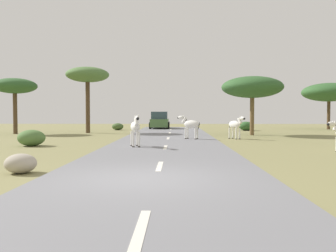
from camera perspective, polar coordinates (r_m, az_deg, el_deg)
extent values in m
plane|color=olive|center=(9.13, -4.45, -8.56)|extent=(90.00, 90.00, 0.00)
cube|color=slate|center=(9.09, -1.91, -8.44)|extent=(6.00, 64.00, 0.05)
cube|color=silver|center=(5.21, -4.44, -16.22)|extent=(0.16, 2.00, 0.01)
cube|color=silver|center=(11.06, -1.33, -6.40)|extent=(0.16, 2.00, 0.01)
cube|color=silver|center=(17.01, -0.42, -3.39)|extent=(0.16, 2.00, 0.01)
cube|color=silver|center=(22.99, 0.02, -1.95)|extent=(0.16, 2.00, 0.01)
cube|color=silver|center=(28.97, 0.28, -1.10)|extent=(0.16, 2.00, 0.01)
cube|color=silver|center=(34.97, 0.45, -0.55)|extent=(0.16, 2.00, 0.01)
ellipsoid|color=silver|center=(17.44, -5.23, -0.12)|extent=(0.67, 1.16, 0.51)
cylinder|color=silver|center=(17.11, -5.55, -2.14)|extent=(0.13, 0.13, 0.74)
cylinder|color=#28231E|center=(17.14, -5.55, -3.29)|extent=(0.15, 0.15, 0.05)
cylinder|color=silver|center=(17.14, -4.63, -2.13)|extent=(0.13, 0.13, 0.74)
cylinder|color=#28231E|center=(17.17, -4.63, -3.28)|extent=(0.15, 0.15, 0.05)
cylinder|color=silver|center=(17.81, -5.80, -1.97)|extent=(0.13, 0.13, 0.74)
cylinder|color=#28231E|center=(17.84, -5.80, -3.08)|extent=(0.15, 0.15, 0.05)
cylinder|color=silver|center=(17.84, -4.92, -1.96)|extent=(0.13, 0.13, 0.74)
cylinder|color=#28231E|center=(17.87, -4.92, -3.06)|extent=(0.15, 0.15, 0.05)
cylinder|color=silver|center=(16.92, -5.03, 0.71)|extent=(0.28, 0.42, 0.44)
cube|color=black|center=(16.91, -5.03, 1.01)|extent=(0.12, 0.36, 0.30)
ellipsoid|color=silver|center=(16.66, -4.93, 1.25)|extent=(0.30, 0.51, 0.24)
ellipsoid|color=black|center=(16.47, -4.85, 1.18)|extent=(0.17, 0.19, 0.14)
cone|color=silver|center=(16.77, -5.21, 1.66)|extent=(0.11, 0.11, 0.14)
cone|color=silver|center=(16.78, -4.75, 1.66)|extent=(0.11, 0.11, 0.14)
cylinder|color=black|center=(17.99, -5.43, -0.36)|extent=(0.07, 0.16, 0.44)
ellipsoid|color=silver|center=(23.43, 10.53, 0.23)|extent=(0.88, 1.12, 0.50)
cylinder|color=silver|center=(23.10, 10.79, -1.21)|extent=(0.14, 0.14, 0.72)
cylinder|color=#28231E|center=(23.12, 10.79, -2.04)|extent=(0.16, 0.16, 0.05)
cylinder|color=silver|center=(23.27, 11.30, -1.19)|extent=(0.14, 0.14, 0.72)
cylinder|color=#28231E|center=(23.29, 11.30, -2.01)|extent=(0.16, 0.16, 0.05)
cylinder|color=silver|center=(23.64, 9.74, -1.13)|extent=(0.14, 0.14, 0.72)
cylinder|color=#28231E|center=(23.66, 9.74, -1.94)|extent=(0.16, 0.16, 0.05)
cylinder|color=silver|center=(23.80, 10.25, -1.11)|extent=(0.14, 0.14, 0.72)
cylinder|color=#28231E|center=(23.82, 10.24, -1.91)|extent=(0.16, 0.16, 0.05)
cylinder|color=silver|center=(23.03, 11.32, 0.83)|extent=(0.35, 0.42, 0.42)
cube|color=black|center=(23.03, 11.32, 1.04)|extent=(0.20, 0.32, 0.29)
ellipsoid|color=silver|center=(22.84, 11.72, 1.21)|extent=(0.39, 0.49, 0.23)
ellipsoid|color=black|center=(22.70, 12.01, 1.16)|extent=(0.20, 0.21, 0.14)
cone|color=silver|center=(22.88, 11.40, 1.50)|extent=(0.12, 0.12, 0.13)
cone|color=silver|center=(22.97, 11.66, 1.50)|extent=(0.12, 0.12, 0.13)
cylinder|color=black|center=(23.84, 9.73, 0.04)|extent=(0.11, 0.15, 0.43)
ellipsoid|color=silver|center=(22.36, 3.75, 0.29)|extent=(1.11, 0.89, 0.49)
cylinder|color=silver|center=(22.66, 3.14, -1.12)|extent=(0.14, 0.14, 0.71)
cylinder|color=#28231E|center=(22.68, 3.14, -1.96)|extent=(0.16, 0.16, 0.05)
cylinder|color=silver|center=(22.43, 2.82, -1.15)|extent=(0.14, 0.14, 0.71)
cylinder|color=#28231E|center=(22.45, 2.81, -2.00)|extent=(0.16, 0.16, 0.05)
cylinder|color=silver|center=(22.34, 4.68, -1.17)|extent=(0.14, 0.14, 0.71)
cylinder|color=#28231E|center=(22.37, 4.68, -2.02)|extent=(0.16, 0.16, 0.05)
cylinder|color=silver|center=(22.11, 4.37, -1.20)|extent=(0.14, 0.14, 0.71)
cylinder|color=#28231E|center=(22.13, 4.37, -2.06)|extent=(0.16, 0.16, 0.05)
cylinder|color=silver|center=(22.59, 2.63, 0.96)|extent=(0.42, 0.35, 0.42)
cube|color=black|center=(22.59, 2.63, 1.17)|extent=(0.32, 0.21, 0.29)
ellipsoid|color=silver|center=(22.71, 2.09, 1.36)|extent=(0.49, 0.39, 0.23)
ellipsoid|color=black|center=(22.80, 1.69, 1.32)|extent=(0.20, 0.20, 0.14)
cone|color=silver|center=(22.71, 2.42, 1.64)|extent=(0.12, 0.12, 0.13)
cone|color=silver|center=(22.59, 2.26, 1.64)|extent=(0.12, 0.12, 0.13)
cylinder|color=black|center=(22.12, 4.95, 0.02)|extent=(0.15, 0.11, 0.42)
cylinder|color=silver|center=(16.84, 25.16, -0.18)|extent=(0.37, 0.26, 0.38)
cube|color=black|center=(16.83, 25.17, 0.09)|extent=(0.31, 0.12, 0.26)
ellipsoid|color=silver|center=(16.69, 24.58, 0.30)|extent=(0.45, 0.28, 0.21)
ellipsoid|color=black|center=(16.59, 24.13, 0.24)|extent=(0.17, 0.16, 0.12)
cone|color=silver|center=(16.80, 24.73, 0.66)|extent=(0.10, 0.10, 0.12)
cone|color=silver|center=(16.71, 24.99, 0.65)|extent=(0.10, 0.10, 0.12)
cube|color=#476B38|center=(37.51, -1.33, 0.52)|extent=(1.81, 4.20, 0.80)
cube|color=#334751|center=(37.30, -1.35, 1.71)|extent=(1.64, 2.20, 0.76)
cube|color=black|center=(39.68, -1.19, 0.21)|extent=(1.71, 0.16, 0.24)
cylinder|color=black|center=(38.84, 0.08, 0.22)|extent=(0.22, 0.68, 0.68)
cylinder|color=black|center=(38.91, -2.57, 0.22)|extent=(0.22, 0.68, 0.68)
cylinder|color=black|center=(36.14, 0.00, 0.08)|extent=(0.22, 0.68, 0.68)
cylinder|color=black|center=(36.22, -2.85, 0.08)|extent=(0.22, 0.68, 0.68)
cylinder|color=#4C3823|center=(39.75, 24.16, 1.54)|extent=(0.32, 0.32, 2.81)
ellipsoid|color=#2D5628|center=(39.81, 24.21, 4.91)|extent=(5.33, 5.33, 1.87)
cylinder|color=brown|center=(27.70, 13.20, 1.48)|extent=(0.31, 0.31, 2.80)
ellipsoid|color=#2D5628|center=(27.77, 13.24, 6.02)|extent=(4.59, 4.59, 1.61)
cylinder|color=#4C3823|center=(30.55, -12.63, 2.87)|extent=(0.35, 0.35, 4.22)
ellipsoid|color=#4C7038|center=(30.71, -12.67, 7.97)|extent=(3.55, 3.55, 1.24)
cylinder|color=#4C3823|center=(31.04, -23.11, 1.81)|extent=(0.33, 0.33, 3.21)
ellipsoid|color=#2D5628|center=(31.11, -23.17, 5.88)|extent=(3.45, 3.45, 1.21)
ellipsoid|color=#2D5628|center=(34.56, 12.31, -0.01)|extent=(1.41, 1.27, 0.85)
ellipsoid|color=#425B2D|center=(35.18, -8.00, -0.09)|extent=(1.12, 1.00, 0.67)
ellipsoid|color=#4C7038|center=(19.43, -20.88, -1.78)|extent=(1.38, 1.24, 0.83)
ellipsoid|color=#A89E8C|center=(10.87, -22.37, -5.52)|extent=(0.88, 0.83, 0.55)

